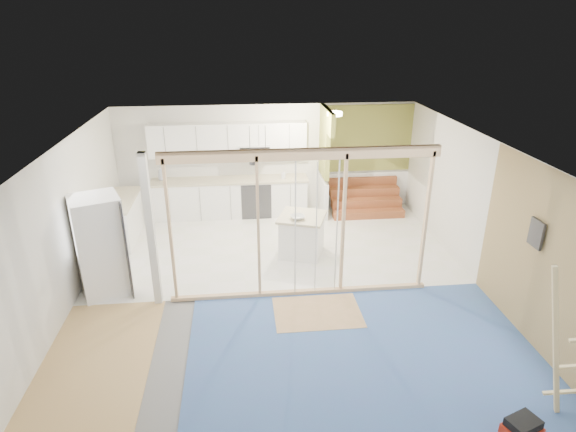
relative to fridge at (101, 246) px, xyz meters
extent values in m
cube|color=slate|center=(3.03, -0.45, -0.88)|extent=(7.00, 8.00, 0.01)
cube|color=white|center=(3.03, -0.45, 1.72)|extent=(7.00, 8.00, 0.01)
cube|color=silver|center=(3.03, 3.55, 0.42)|extent=(7.00, 0.01, 2.60)
cube|color=silver|center=(3.03, -4.45, 0.42)|extent=(7.00, 0.01, 2.60)
cube|color=silver|center=(-0.47, -0.45, 0.42)|extent=(0.01, 8.00, 2.60)
cube|color=silver|center=(6.53, -0.45, 0.42)|extent=(0.01, 8.00, 2.60)
cube|color=white|center=(3.03, 1.55, -0.87)|extent=(7.00, 4.00, 0.02)
cube|color=#41599E|center=(4.03, -2.45, -0.87)|extent=(5.00, 4.00, 0.02)
cube|color=tan|center=(0.28, -2.45, -0.87)|extent=(1.50, 4.00, 0.02)
cube|color=tan|center=(3.53, -1.05, -0.86)|extent=(1.40, 1.00, 0.01)
cube|color=#DCB786|center=(3.33, -0.45, 1.62)|extent=(4.40, 0.09, 0.18)
cube|color=#DCB786|center=(3.33, -0.45, -0.83)|extent=(4.40, 0.09, 0.06)
cube|color=silver|center=(0.93, -0.45, 0.42)|extent=(0.12, 0.14, 2.60)
cube|color=#DCB786|center=(1.23, -0.45, 0.42)|extent=(0.04, 0.09, 2.40)
cube|color=#DCB786|center=(2.63, -0.45, 0.42)|extent=(0.05, 0.09, 2.40)
cube|color=#DCB786|center=(4.03, -0.45, 0.42)|extent=(0.04, 0.09, 2.40)
cube|color=#DCB786|center=(5.43, -0.45, 0.42)|extent=(0.04, 0.09, 2.40)
cylinder|color=silver|center=(3.23, -0.48, 0.34)|extent=(0.02, 0.02, 2.35)
cylinder|color=silver|center=(3.93, -0.43, 0.34)|extent=(0.02, 0.02, 2.35)
cylinder|color=silver|center=(3.58, -0.45, 0.34)|extent=(0.02, 0.02, 2.35)
cube|color=white|center=(2.13, 3.25, -0.44)|extent=(3.60, 0.60, 0.88)
cube|color=#BDB093|center=(2.13, 3.25, 0.02)|extent=(3.66, 0.64, 0.05)
cube|color=white|center=(-0.17, 2.15, -0.44)|extent=(0.60, 1.60, 0.88)
cube|color=#BDB093|center=(-0.17, 2.15, 0.02)|extent=(0.64, 1.64, 0.05)
cube|color=white|center=(2.13, 3.37, 0.97)|extent=(3.60, 0.34, 0.75)
cube|color=silver|center=(2.73, 3.33, 0.67)|extent=(0.72, 0.38, 0.36)
cube|color=black|center=(2.73, 3.14, 0.67)|extent=(0.68, 0.02, 0.30)
cube|color=olive|center=(4.33, 3.10, 0.92)|extent=(0.10, 0.90, 1.60)
cube|color=white|center=(4.33, 3.10, -0.43)|extent=(0.10, 0.90, 0.90)
cube|color=olive|center=(4.33, 2.40, 1.47)|extent=(0.10, 0.50, 0.50)
cube|color=olive|center=(5.43, 3.52, 0.87)|extent=(2.20, 0.04, 1.60)
cube|color=white|center=(5.43, 3.52, -0.43)|extent=(2.20, 0.04, 0.90)
cube|color=brown|center=(5.38, 2.75, -0.78)|extent=(1.70, 0.26, 0.20)
cube|color=brown|center=(5.38, 3.01, -0.58)|extent=(1.70, 0.26, 0.20)
cube|color=brown|center=(5.38, 3.27, -0.38)|extent=(1.70, 0.26, 0.20)
cube|color=brown|center=(5.38, 3.53, -0.18)|extent=(1.70, 0.26, 0.20)
torus|color=black|center=(2.73, 1.45, 1.17)|extent=(0.52, 0.52, 0.02)
cylinder|color=black|center=(2.58, 1.45, 1.42)|extent=(0.01, 0.01, 0.50)
cylinder|color=black|center=(2.88, 1.45, 1.42)|extent=(0.01, 0.01, 0.50)
cylinder|color=#36373B|center=(2.63, 1.35, 1.02)|extent=(0.14, 0.14, 0.14)
cylinder|color=#36373B|center=(2.85, 1.55, 1.04)|extent=(0.12, 0.12, 0.12)
cube|color=#9E7F55|center=(6.51, -2.45, 0.42)|extent=(0.02, 4.00, 2.60)
cube|color=#36373B|center=(6.46, -1.85, 0.77)|extent=(0.04, 0.30, 0.40)
cylinder|color=#FFEABF|center=(4.43, 2.55, 1.66)|extent=(0.32, 0.32, 0.08)
cube|color=white|center=(-0.01, 0.00, 0.00)|extent=(0.99, 0.97, 1.76)
cube|color=#36373B|center=(0.36, 0.00, 0.00)|extent=(0.29, 0.66, 1.73)
cube|color=white|center=(3.55, 1.05, -0.49)|extent=(0.99, 0.99, 0.78)
cube|color=#BDB093|center=(3.55, 1.05, -0.06)|extent=(1.10, 1.10, 0.05)
imported|color=silver|center=(3.45, 0.91, 0.00)|extent=(0.34, 0.34, 0.07)
imported|color=#A0A3B2|center=(0.55, 3.34, 0.21)|extent=(0.16, 0.16, 0.33)
imported|color=silver|center=(3.40, 3.16, 0.15)|extent=(0.12, 0.12, 0.20)
cube|color=black|center=(5.37, -3.85, -0.56)|extent=(0.41, 0.36, 0.10)
cube|color=beige|center=(5.88, -3.40, 0.12)|extent=(0.47, 0.15, 1.98)
cube|color=beige|center=(6.16, -3.40, -0.61)|extent=(0.47, 0.15, 0.13)
camera|label=1|loc=(2.37, -7.56, 3.57)|focal=30.00mm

